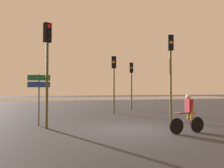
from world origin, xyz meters
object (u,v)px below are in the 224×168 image
object	(u,v)px
traffic_light_near_right	(171,62)
traffic_light_near_left	(47,56)
cyclist	(188,114)
traffic_light_center	(114,74)
traffic_light_far_right	(131,77)
direction_sign_post	(39,90)

from	to	relation	value
traffic_light_near_right	traffic_light_near_left	bearing A→B (deg)	21.13
traffic_light_near_right	cyclist	world-z (taller)	traffic_light_near_right
traffic_light_near_right	traffic_light_center	bearing A→B (deg)	-49.74
traffic_light_center	traffic_light_far_right	world-z (taller)	traffic_light_center
traffic_light_far_right	direction_sign_post	xyz separation A→B (m)	(-7.55, -6.79, -1.16)
direction_sign_post	cyclist	xyz separation A→B (m)	(6.07, -3.66, -0.97)
traffic_light_near_left	traffic_light_far_right	size ratio (longest dim) A/B	1.16
traffic_light_near_left	direction_sign_post	xyz separation A→B (m)	(-0.40, 0.96, -1.61)
traffic_light_near_right	traffic_light_far_right	xyz separation A→B (m)	(0.19, 6.95, -0.51)
traffic_light_near_left	cyclist	world-z (taller)	traffic_light_near_left
traffic_light_far_right	cyclist	distance (m)	10.77
traffic_light_center	traffic_light_near_right	world-z (taller)	traffic_light_near_right
direction_sign_post	traffic_light_near_right	bearing A→B (deg)	-174.34
traffic_light_near_left	traffic_light_center	xyz separation A→B (m)	(4.79, 5.30, -0.37)
traffic_light_near_left	traffic_light_center	world-z (taller)	traffic_light_near_left
direction_sign_post	traffic_light_center	bearing A→B (deg)	-133.24
traffic_light_near_right	cyclist	size ratio (longest dim) A/B	2.95
traffic_light_near_right	direction_sign_post	distance (m)	7.55
cyclist	traffic_light_near_left	bearing A→B (deg)	59.69
traffic_light_near_left	direction_sign_post	size ratio (longest dim) A/B	1.90
traffic_light_far_right	direction_sign_post	size ratio (longest dim) A/B	1.63
traffic_light_center	direction_sign_post	world-z (taller)	traffic_light_center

